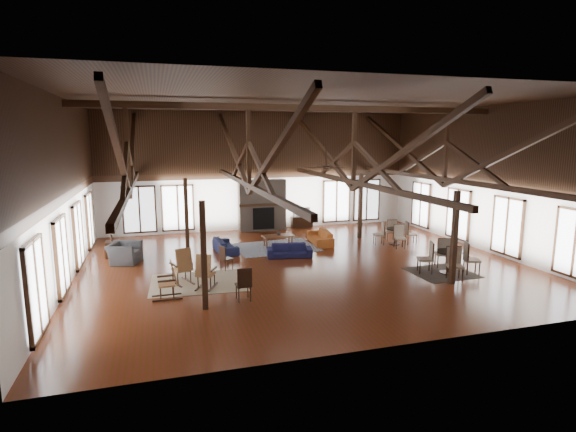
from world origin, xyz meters
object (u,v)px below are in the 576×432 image
object	(u,v)px
sofa_navy_front	(289,251)
coffee_table	(278,237)
armchair	(125,253)
sofa_navy_left	(225,246)
sofa_orange	(320,237)
cafe_table_near	(449,258)
tv_console	(302,222)
cafe_table_far	(395,233)

from	to	relation	value
sofa_navy_front	coffee_table	bearing A→B (deg)	100.36
armchair	sofa_navy_left	bearing A→B (deg)	-64.27
sofa_orange	armchair	size ratio (longest dim) A/B	1.69
armchair	cafe_table_near	bearing A→B (deg)	-95.23
sofa_navy_left	cafe_table_near	bearing A→B (deg)	-131.27
sofa_navy_front	tv_console	world-z (taller)	tv_console
sofa_navy_front	sofa_navy_left	bearing A→B (deg)	157.55
sofa_orange	cafe_table_far	distance (m)	3.34
sofa_orange	armchair	bearing A→B (deg)	-77.65
armchair	cafe_table_far	xyz separation A→B (m)	(11.40, -0.20, 0.12)
coffee_table	tv_console	size ratio (longest dim) A/B	1.23
coffee_table	cafe_table_far	size ratio (longest dim) A/B	0.70
tv_console	sofa_navy_left	bearing A→B (deg)	-138.86
sofa_navy_front	armchair	world-z (taller)	armchair
cafe_table_near	sofa_navy_front	bearing A→B (deg)	142.17
armchair	sofa_orange	bearing A→B (deg)	-66.18
sofa_orange	cafe_table_near	distance (m)	6.17
tv_console	sofa_orange	bearing A→B (deg)	-95.31
coffee_table	sofa_navy_left	bearing A→B (deg)	-176.99
sofa_navy_front	cafe_table_far	distance (m)	5.21
sofa_navy_front	sofa_orange	world-z (taller)	sofa_orange
sofa_navy_front	armchair	distance (m)	6.33
cafe_table_near	cafe_table_far	distance (m)	4.44
sofa_navy_front	sofa_navy_left	distance (m)	2.78
sofa_navy_front	armchair	size ratio (longest dim) A/B	1.51
coffee_table	armchair	world-z (taller)	armchair
sofa_navy_left	coffee_table	world-z (taller)	sofa_navy_left
sofa_navy_front	sofa_orange	distance (m)	2.73
sofa_navy_front	coffee_table	size ratio (longest dim) A/B	1.30
coffee_table	armchair	size ratio (longest dim) A/B	1.16
coffee_table	cafe_table_far	world-z (taller)	cafe_table_far
sofa_navy_left	armchair	size ratio (longest dim) A/B	1.57
sofa_orange	sofa_navy_left	bearing A→B (deg)	-79.40
cafe_table_far	tv_console	distance (m)	5.61
armchair	sofa_navy_front	bearing A→B (deg)	-81.06
sofa_navy_front	cafe_table_near	size ratio (longest dim) A/B	0.83
coffee_table	sofa_orange	bearing A→B (deg)	-0.83
sofa_navy_left	tv_console	bearing A→B (deg)	-53.85
sofa_navy_front	tv_console	bearing A→B (deg)	77.75
sofa_navy_left	sofa_navy_front	bearing A→B (deg)	-127.95
sofa_orange	armchair	world-z (taller)	armchair
sofa_navy_front	tv_console	size ratio (longest dim) A/B	1.59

